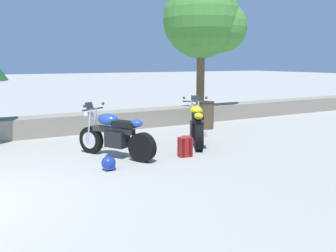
# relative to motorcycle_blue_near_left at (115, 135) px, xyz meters

# --- Properties ---
(motorcycle_blue_near_left) EXTENTS (1.19, 1.87, 1.18)m
(motorcycle_blue_near_left) POSITION_rel_motorcycle_blue_near_left_xyz_m (0.00, 0.00, 0.00)
(motorcycle_blue_near_left) COLOR black
(motorcycle_blue_near_left) RESTS_ON ground
(motorcycle_yellow_centre) EXTENTS (1.19, 1.88, 1.18)m
(motorcycle_yellow_centre) POSITION_rel_motorcycle_blue_near_left_xyz_m (2.32, 0.25, 0.00)
(motorcycle_yellow_centre) COLOR black
(motorcycle_yellow_centre) RESTS_ON ground
(rider_backpack) EXTENTS (0.32, 0.29, 0.47)m
(rider_backpack) POSITION_rel_motorcycle_blue_near_left_xyz_m (1.38, -0.72, -0.24)
(rider_backpack) COLOR #A31E1E
(rider_backpack) RESTS_ON ground
(rider_helmet) EXTENTS (0.28, 0.28, 0.28)m
(rider_helmet) POSITION_rel_motorcycle_blue_near_left_xyz_m (-0.47, -0.89, -0.35)
(rider_helmet) COLOR navy
(rider_helmet) RESTS_ON ground
(leafy_tree_mid_right) EXTENTS (2.75, 2.62, 4.26)m
(leafy_tree_mid_right) POSITION_rel_motorcycle_blue_near_left_xyz_m (4.58, 3.19, 2.94)
(leafy_tree_mid_right) COLOR brown
(leafy_tree_mid_right) RESTS_ON stone_wall
(trash_bin) EXTENTS (0.46, 0.46, 0.86)m
(trash_bin) POSITION_rel_motorcycle_blue_near_left_xyz_m (3.79, 1.91, -0.05)
(trash_bin) COLOR brown
(trash_bin) RESTS_ON ground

